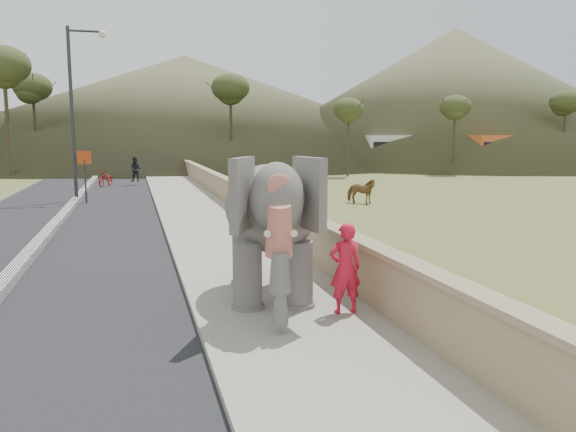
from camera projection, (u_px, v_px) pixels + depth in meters
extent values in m
plane|color=olive|center=(264.00, 294.00, 11.04)|extent=(160.00, 160.00, 0.00)
cube|color=black|center=(56.00, 226.00, 19.26)|extent=(7.00, 120.00, 0.03)
cube|color=black|center=(56.00, 223.00, 19.25)|extent=(0.35, 120.00, 0.22)
cube|color=#9E9687|center=(202.00, 219.00, 20.57)|extent=(3.00, 120.00, 0.15)
cube|color=tan|center=(246.00, 204.00, 20.94)|extent=(0.30, 120.00, 1.10)
cylinder|color=#2F2E33|center=(72.00, 116.00, 25.87)|extent=(0.16, 0.16, 8.00)
cylinder|color=#2F2E33|center=(86.00, 31.00, 25.54)|extent=(1.60, 0.10, 0.10)
sphere|color=#FFF2CC|center=(103.00, 34.00, 25.74)|extent=(0.36, 0.36, 0.36)
cylinder|color=#2D2D33|center=(85.00, 182.00, 25.57)|extent=(0.08, 0.08, 2.00)
cube|color=#C83F12|center=(84.00, 158.00, 25.42)|extent=(0.60, 0.05, 0.60)
imported|color=brown|center=(361.00, 191.00, 25.56)|extent=(1.46, 1.32, 1.15)
imported|color=#A9A8AF|center=(380.00, 162.00, 49.62)|extent=(4.34, 2.01, 1.44)
cube|color=white|center=(427.00, 152.00, 51.07)|extent=(11.28, 4.59, 3.10)
cube|color=orange|center=(523.00, 153.00, 49.59)|extent=(11.17, 3.43, 3.10)
cone|color=brown|center=(453.00, 95.00, 69.00)|extent=(56.00, 56.00, 16.00)
cone|color=brown|center=(185.00, 107.00, 78.14)|extent=(80.00, 80.00, 14.00)
imported|color=red|center=(345.00, 268.00, 9.31)|extent=(0.56, 0.37, 1.53)
imported|color=maroon|center=(106.00, 178.00, 34.21)|extent=(1.29, 2.00, 0.99)
imported|color=black|center=(136.00, 169.00, 34.60)|extent=(0.91, 0.81, 1.54)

